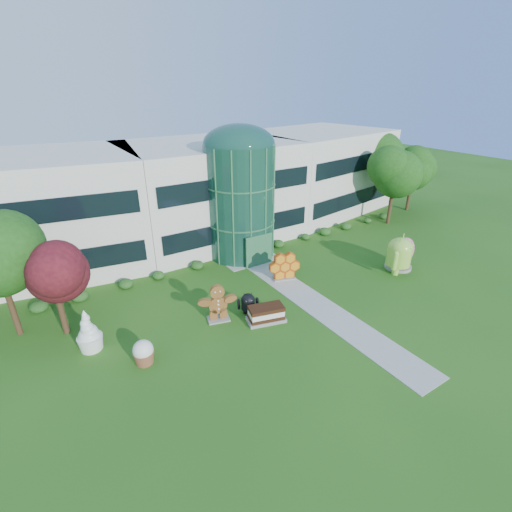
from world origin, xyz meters
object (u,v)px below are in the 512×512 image
android_green (400,253)px  android_black (248,302)px  gingerbread (218,303)px  donut (400,253)px

android_green → android_black: 13.72m
gingerbread → android_green: bearing=8.1°
donut → gingerbread: donut is taller
android_green → gingerbread: bearing=148.4°
android_green → gingerbread: android_green is taller
android_black → donut: bearing=18.1°
android_green → gingerbread: (-15.70, 1.93, -0.48)m
android_green → android_black: bearing=148.9°
android_black → gingerbread: gingerbread is taller
donut → android_black: bearing=177.9°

